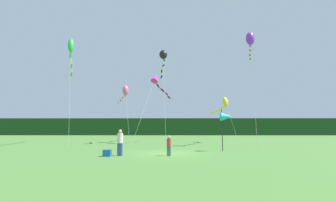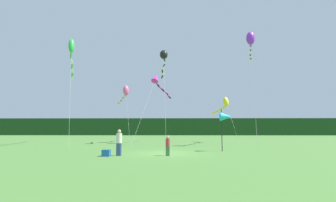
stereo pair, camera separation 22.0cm
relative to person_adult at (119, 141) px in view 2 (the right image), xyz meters
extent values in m
plane|color=#477533|center=(3.01, 1.60, -0.93)|extent=(120.00, 120.00, 0.00)
cube|color=#193D19|center=(3.01, 46.60, 1.19)|extent=(108.00, 3.35, 4.26)
cylinder|color=#334C8C|center=(-0.09, 0.00, -0.53)|extent=(0.17, 0.17, 0.80)
cylinder|color=#334C8C|center=(0.09, 0.00, -0.53)|extent=(0.17, 0.17, 0.80)
cylinder|color=silver|center=(0.00, 0.00, 0.19)|extent=(0.37, 0.37, 0.63)
sphere|color=tan|center=(0.00, 0.00, 0.62)|extent=(0.23, 0.23, 0.23)
cylinder|color=#3F724C|center=(3.08, 0.01, -0.63)|extent=(0.13, 0.13, 0.61)
cylinder|color=#3F724C|center=(3.22, 0.01, -0.63)|extent=(0.13, 0.13, 0.61)
cylinder|color=#B23338|center=(3.15, 0.01, -0.08)|extent=(0.28, 0.28, 0.48)
sphere|color=tan|center=(3.15, 0.01, 0.25)|extent=(0.18, 0.18, 0.18)
cube|color=#1959B2|center=(-0.72, -0.33, -0.73)|extent=(0.48, 0.44, 0.42)
cylinder|color=black|center=(7.27, 3.19, 0.68)|extent=(0.06, 0.06, 3.23)
cone|color=#1EB7CC|center=(7.62, 3.19, 1.72)|extent=(0.90, 0.70, 0.70)
cylinder|color=#B2B2B2|center=(-6.61, 7.52, 4.38)|extent=(1.71, 3.45, 10.63)
ellipsoid|color=green|center=(-7.45, 9.23, 9.69)|extent=(1.00, 1.16, 1.73)
cylinder|color=green|center=(-7.69, 9.76, 8.83)|extent=(0.68, 1.19, 0.59)
cylinder|color=white|center=(-8.07, 10.84, 8.46)|extent=(0.50, 1.22, 0.53)
cylinder|color=green|center=(-8.47, 11.91, 8.16)|extent=(0.70, 1.16, 0.47)
cylinder|color=white|center=(-8.89, 12.97, 7.90)|extent=(0.53, 1.20, 0.44)
cylinder|color=green|center=(-9.30, 14.04, 7.63)|extent=(0.71, 1.16, 0.49)
cylinder|color=white|center=(-9.78, 15.08, 7.35)|extent=(0.64, 1.18, 0.46)
cylinder|color=#B2B2B2|center=(11.10, 6.83, 4.58)|extent=(0.90, 3.35, 11.03)
ellipsoid|color=purple|center=(11.54, 8.49, 10.09)|extent=(1.09, 1.23, 1.59)
cylinder|color=purple|center=(11.61, 8.74, 9.45)|extent=(0.35, 0.59, 0.31)
cylinder|color=white|center=(11.74, 9.23, 9.36)|extent=(0.30, 0.56, 0.26)
cylinder|color=purple|center=(11.91, 9.70, 9.28)|extent=(0.43, 0.57, 0.29)
cylinder|color=white|center=(12.07, 10.17, 9.16)|extent=(0.31, 0.59, 0.34)
cylinder|color=purple|center=(12.19, 10.66, 9.04)|extent=(0.33, 0.57, 0.28)
cylinder|color=white|center=(12.36, 11.14, 8.97)|extent=(0.40, 0.57, 0.26)
cylinder|color=purple|center=(12.54, 11.61, 8.90)|extent=(0.33, 0.57, 0.26)
cylinder|color=white|center=(12.65, 12.11, 8.80)|extent=(0.30, 0.59, 0.34)
cylinder|color=#B2B2B2|center=(0.44, 10.13, 2.92)|extent=(2.03, 4.71, 7.73)
cone|color=#E026B2|center=(1.45, 12.47, 6.78)|extent=(1.29, 1.51, 1.33)
cylinder|color=#E026B2|center=(1.51, 12.78, 6.27)|extent=(0.35, 0.71, 0.39)
cylinder|color=black|center=(1.67, 13.38, 6.08)|extent=(0.38, 0.71, 0.38)
cylinder|color=#E026B2|center=(1.90, 13.95, 5.88)|extent=(0.50, 0.70, 0.40)
cylinder|color=black|center=(2.19, 14.50, 5.67)|extent=(0.49, 0.70, 0.39)
cylinder|color=#E026B2|center=(2.50, 15.04, 5.47)|extent=(0.52, 0.69, 0.40)
cylinder|color=black|center=(2.72, 15.61, 5.33)|extent=(0.33, 0.67, 0.26)
cylinder|color=#E026B2|center=(2.84, 16.22, 5.22)|extent=(0.31, 0.70, 0.36)
cylinder|color=black|center=(3.02, 16.81, 5.04)|extent=(0.47, 0.70, 0.39)
cylinder|color=#B2B2B2|center=(-1.54, 11.13, 2.13)|extent=(0.88, 1.56, 6.14)
ellipsoid|color=#E5598C|center=(-1.97, 11.89, 5.20)|extent=(1.05, 1.15, 1.34)
cylinder|color=#E5598C|center=(-2.05, 12.09, 4.66)|extent=(0.36, 0.51, 0.29)
cylinder|color=white|center=(-2.23, 12.49, 4.58)|extent=(0.39, 0.50, 0.25)
cylinder|color=#E5598C|center=(-2.44, 12.86, 4.50)|extent=(0.43, 0.51, 0.30)
cylinder|color=white|center=(-2.64, 13.24, 4.37)|extent=(0.36, 0.53, 0.33)
cylinder|color=#E5598C|center=(-2.84, 13.61, 4.23)|extent=(0.45, 0.52, 0.33)
cylinder|color=white|center=(-3.09, 13.96, 4.12)|extent=(0.43, 0.50, 0.28)
cylinder|color=#E5598C|center=(-3.29, 14.34, 4.05)|extent=(0.36, 0.50, 0.26)
cylinder|color=white|center=(-3.51, 14.71, 3.96)|extent=(0.46, 0.50, 0.31)
cylinder|color=#B2B2B2|center=(2.57, 11.58, 4.60)|extent=(0.47, 4.92, 11.08)
ellipsoid|color=black|center=(2.34, 14.03, 10.14)|extent=(1.10, 1.24, 1.39)
cylinder|color=black|center=(2.39, 14.42, 9.59)|extent=(0.31, 0.84, 0.33)
cylinder|color=white|center=(2.46, 15.21, 9.45)|extent=(0.22, 0.83, 0.34)
cylinder|color=black|center=(2.34, 15.98, 9.31)|extent=(0.45, 0.85, 0.34)
cylinder|color=white|center=(2.12, 16.74, 9.12)|extent=(0.41, 0.87, 0.43)
cylinder|color=black|center=(2.01, 17.52, 8.87)|extent=(0.21, 0.86, 0.46)
cylinder|color=white|center=(2.03, 18.31, 8.64)|extent=(0.26, 0.85, 0.38)
cylinder|color=black|center=(1.95, 19.08, 8.41)|extent=(0.44, 0.88, 0.46)
cylinder|color=#B2B2B2|center=(10.43, 12.61, 1.55)|extent=(0.89, 2.36, 4.99)
ellipsoid|color=yellow|center=(10.00, 13.78, 4.04)|extent=(0.96, 1.14, 1.41)
cylinder|color=yellow|center=(9.91, 13.96, 3.47)|extent=(0.40, 0.50, 0.32)
cylinder|color=yellow|center=(9.71, 14.30, 3.36)|extent=(0.40, 0.47, 0.28)
cylinder|color=yellow|center=(9.56, 14.66, 3.26)|extent=(0.29, 0.49, 0.32)
cylinder|color=yellow|center=(9.46, 15.04, 3.14)|extent=(0.33, 0.49, 0.30)
cylinder|color=yellow|center=(9.32, 15.40, 3.04)|extent=(0.36, 0.48, 0.28)
cylinder|color=yellow|center=(9.14, 15.75, 2.97)|extent=(0.38, 0.47, 0.26)
cylinder|color=yellow|center=(8.94, 16.09, 2.91)|extent=(0.39, 0.47, 0.26)
cylinder|color=yellow|center=(8.76, 16.44, 2.81)|extent=(0.35, 0.50, 0.32)
camera|label=1|loc=(3.26, -15.66, 0.82)|focal=25.72mm
camera|label=2|loc=(3.48, -15.65, 0.82)|focal=25.72mm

